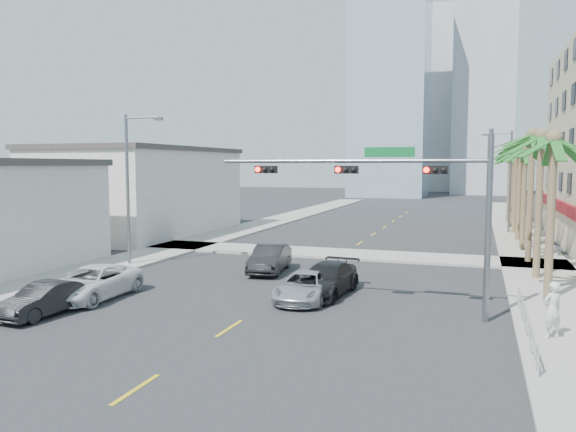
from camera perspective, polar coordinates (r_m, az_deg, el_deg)
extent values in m
plane|color=#262628|center=(17.94, -11.51, -14.57)|extent=(260.00, 260.00, 0.00)
cube|color=gray|center=(35.22, 24.12, -5.01)|extent=(4.00, 120.00, 0.15)
cube|color=gray|center=(40.66, -11.92, -3.35)|extent=(4.00, 120.00, 0.15)
cube|color=gray|center=(38.01, 5.48, -3.85)|extent=(80.00, 4.00, 0.15)
cube|color=maroon|center=(45.02, 26.14, 0.79)|extent=(0.30, 28.00, 0.80)
cube|color=beige|center=(51.04, -14.66, 2.29)|extent=(11.00, 18.00, 7.20)
cube|color=#99B2C6|center=(112.24, 10.36, 14.32)|extent=(14.00, 14.00, 48.00)
cube|color=#ADADB2|center=(126.83, 19.37, 15.80)|extent=(12.00, 12.00, 60.00)
cube|color=#ADADB2|center=(140.82, 14.22, 11.13)|extent=(16.00, 16.00, 42.00)
cylinder|color=slate|center=(22.68, 19.68, -1.28)|extent=(0.24, 0.24, 7.20)
cylinder|color=slate|center=(23.11, 6.05, 5.57)|extent=(11.00, 0.16, 0.16)
cube|color=#0C662D|center=(22.80, 10.26, 6.40)|extent=(2.00, 0.05, 0.40)
cube|color=black|center=(22.45, 14.73, 4.55)|extent=(0.95, 0.28, 0.32)
sphere|color=#FF0C05|center=(22.32, 13.88, 4.57)|extent=(0.22, 0.22, 0.22)
cube|color=black|center=(22.97, 5.96, 4.70)|extent=(0.95, 0.28, 0.32)
sphere|color=#FF0C05|center=(22.88, 5.09, 4.71)|extent=(0.22, 0.22, 0.22)
cube|color=black|center=(23.99, -2.24, 4.75)|extent=(0.95, 0.28, 0.32)
sphere|color=#FF0C05|center=(23.96, -3.10, 4.74)|extent=(0.22, 0.22, 0.22)
cylinder|color=brown|center=(26.82, 25.11, -0.51)|extent=(0.36, 0.36, 7.20)
cylinder|color=brown|center=(31.96, 24.11, 0.69)|extent=(0.36, 0.36, 7.56)
cylinder|color=brown|center=(37.12, 23.39, 1.56)|extent=(0.36, 0.36, 7.92)
cylinder|color=brown|center=(42.32, 22.82, 1.49)|extent=(0.36, 0.36, 7.20)
cylinder|color=brown|center=(47.49, 22.39, 2.08)|extent=(0.36, 0.36, 7.56)
cylinder|color=brown|center=(52.67, 22.05, 2.55)|extent=(0.36, 0.36, 7.92)
cylinder|color=brown|center=(57.87, 21.75, 2.41)|extent=(0.36, 0.36, 7.20)
cylinder|color=brown|center=(63.05, 21.52, 2.78)|extent=(0.36, 0.36, 7.56)
cylinder|color=slate|center=(34.77, -15.97, 2.46)|extent=(0.20, 0.20, 9.00)
cylinder|color=slate|center=(34.24, -14.62, 9.66)|extent=(2.20, 0.12, 0.12)
cube|color=slate|center=(33.64, -13.03, 9.60)|extent=(0.50, 0.25, 0.18)
cylinder|color=slate|center=(52.63, 21.64, 3.15)|extent=(0.20, 0.20, 9.00)
cylinder|color=slate|center=(52.64, 20.59, 7.87)|extent=(2.20, 0.12, 0.12)
cube|color=slate|center=(52.61, 19.38, 7.80)|extent=(0.50, 0.25, 0.18)
cylinder|color=silver|center=(21.33, 23.05, -10.13)|extent=(0.08, 8.00, 0.08)
cylinder|color=silver|center=(21.24, 23.08, -9.22)|extent=(0.08, 8.00, 0.08)
cylinder|color=silver|center=(17.52, 24.02, -13.68)|extent=(0.08, 0.08, 1.00)
cylinder|color=silver|center=(19.42, 23.48, -11.80)|extent=(0.08, 0.08, 1.00)
cylinder|color=silver|center=(21.34, 23.04, -10.26)|extent=(0.08, 0.08, 1.00)
cylinder|color=silver|center=(23.27, 22.68, -8.98)|extent=(0.08, 0.08, 1.00)
cylinder|color=silver|center=(25.21, 22.37, -7.89)|extent=(0.08, 0.08, 1.00)
imported|color=black|center=(24.80, -23.50, -7.76)|extent=(1.63, 4.09, 1.32)
imported|color=white|center=(26.98, -19.26, -6.42)|extent=(2.58, 5.38, 1.48)
imported|color=black|center=(31.76, -1.87, -4.36)|extent=(2.20, 4.83, 1.54)
imported|color=silver|center=(25.25, 1.72, -7.16)|extent=(2.31, 4.67, 1.27)
imported|color=black|center=(26.37, 3.92, -6.43)|extent=(2.50, 5.18, 1.45)
imported|color=silver|center=(21.36, 25.26, -8.60)|extent=(0.85, 0.78, 1.95)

